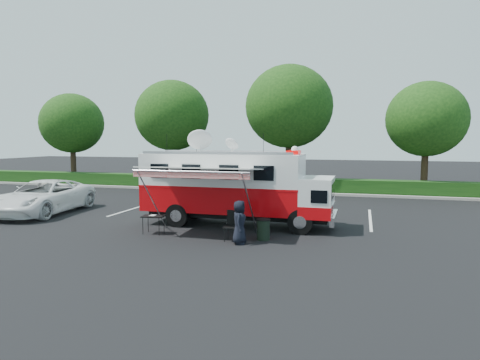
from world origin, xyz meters
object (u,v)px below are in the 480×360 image
object	(u,v)px
white_suv	(44,213)
folding_table	(153,217)
command_truck	(235,186)
trash_bin	(263,229)

from	to	relation	value
white_suv	folding_table	bearing A→B (deg)	-25.42
command_truck	trash_bin	xyz separation A→B (m)	(1.75, -2.24, -1.28)
white_suv	folding_table	size ratio (longest dim) A/B	6.45
trash_bin	folding_table	bearing A→B (deg)	-177.63
white_suv	trash_bin	size ratio (longest dim) A/B	7.61
command_truck	trash_bin	size ratio (longest dim) A/B	10.54
trash_bin	white_suv	bearing A→B (deg)	168.23
trash_bin	command_truck	bearing A→B (deg)	127.93
white_suv	folding_table	world-z (taller)	white_suv
command_truck	folding_table	world-z (taller)	command_truck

